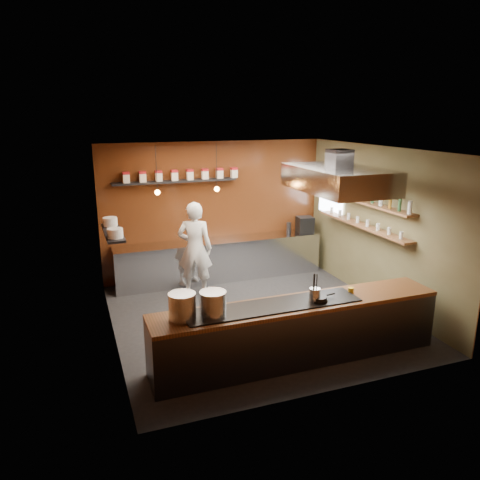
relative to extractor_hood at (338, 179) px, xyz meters
name	(u,v)px	position (x,y,z in m)	size (l,w,h in m)	color
floor	(257,317)	(-1.30, 0.40, -2.51)	(5.00, 5.00, 0.00)	black
back_wall	(215,210)	(-1.30, 2.90, -1.01)	(5.00, 5.00, 0.00)	#341809
left_wall	(109,252)	(-3.80, 0.40, -1.01)	(5.00, 5.00, 0.00)	#341809
right_wall	(379,226)	(1.20, 0.40, -1.01)	(5.00, 5.00, 0.00)	brown
ceiling	(258,150)	(-1.30, 0.40, 0.49)	(5.00, 5.00, 0.00)	silver
window_pane	(331,191)	(1.15, 2.10, -0.61)	(1.00, 1.00, 0.00)	white
prep_counter	(220,259)	(-1.30, 2.57, -2.06)	(4.60, 0.65, 0.90)	silver
pass_counter	(297,331)	(-1.30, -1.20, -2.04)	(4.40, 0.72, 0.94)	#38383D
tin_shelf	(175,181)	(-2.20, 2.76, -0.31)	(2.60, 0.26, 0.04)	black
plate_shelf	(113,233)	(-3.64, 1.40, -0.96)	(0.30, 1.40, 0.04)	black
bottle_shelf_upper	(364,202)	(1.04, 0.70, -0.59)	(0.26, 2.80, 0.04)	#8F5B39
bottle_shelf_lower	(362,226)	(1.04, 0.70, -1.06)	(0.26, 2.80, 0.04)	#8F5B39
extractor_hood	(338,179)	(0.00, 0.00, 0.00)	(1.20, 2.00, 0.72)	#38383D
pendant_left	(157,190)	(-2.70, 2.10, -0.35)	(0.10, 0.10, 0.95)	black
pendant_right	(217,186)	(-1.50, 2.10, -0.35)	(0.10, 0.10, 0.95)	black
storage_tins	(182,175)	(-2.05, 2.76, -0.17)	(2.43, 0.13, 0.22)	beige
plate_stacks	(113,227)	(-3.64, 1.40, -0.86)	(0.26, 1.16, 0.16)	silver
bottles	(364,195)	(1.04, 0.70, -0.45)	(0.06, 2.66, 0.24)	silver
wine_glasses	(363,221)	(1.04, 0.70, -0.97)	(0.07, 2.37, 0.13)	silver
stockpot_large	(182,306)	(-3.02, -1.20, -1.39)	(0.37, 0.37, 0.36)	silver
stockpot_small	(213,304)	(-2.61, -1.24, -1.39)	(0.36, 0.36, 0.34)	silver
utensil_crock	(315,295)	(-1.10, -1.29, -1.46)	(0.16, 0.16, 0.21)	silver
frying_pan	(318,298)	(-1.02, -1.28, -1.53)	(0.45, 0.28, 0.07)	black
butter_jar	(351,290)	(-0.37, -1.13, -1.55)	(0.09, 0.09, 0.08)	gold
espresso_machine	(305,224)	(0.78, 2.57, -1.43)	(0.36, 0.34, 0.36)	black
chef	(195,249)	(-2.03, 1.91, -1.55)	(0.70, 0.46, 1.91)	silver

